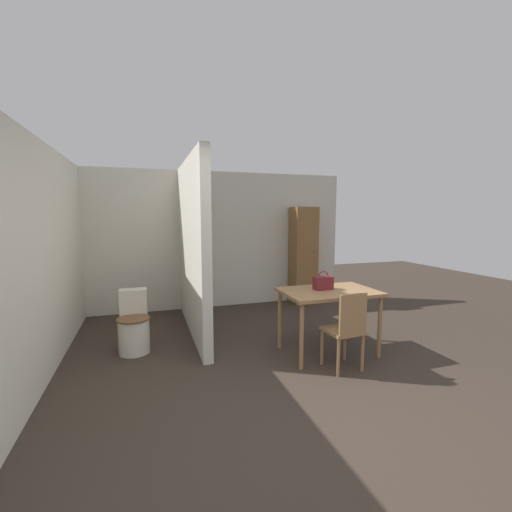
{
  "coord_description": "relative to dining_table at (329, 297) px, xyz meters",
  "views": [
    {
      "loc": [
        -1.13,
        -2.34,
        1.72
      ],
      "look_at": [
        0.23,
        1.84,
        1.19
      ],
      "focal_mm": 24.0,
      "sensor_mm": 36.0,
      "label": 1
    }
  ],
  "objects": [
    {
      "name": "ground_plane",
      "position": [
        -1.0,
        -1.3,
        -0.7
      ],
      "size": [
        16.0,
        16.0,
        0.0
      ],
      "primitive_type": "plane",
      "color": "#382D26"
    },
    {
      "name": "wall_back",
      "position": [
        -1.0,
        2.64,
        0.55
      ],
      "size": [
        5.25,
        0.12,
        2.5
      ],
      "color": "beige",
      "rests_on": "ground_plane"
    },
    {
      "name": "wall_left",
      "position": [
        -3.19,
        0.64,
        0.55
      ],
      "size": [
        0.12,
        4.89,
        2.5
      ],
      "color": "beige",
      "rests_on": "ground_plane"
    },
    {
      "name": "partition_wall",
      "position": [
        -1.49,
        1.34,
        0.55
      ],
      "size": [
        0.12,
        2.48,
        2.5
      ],
      "color": "beige",
      "rests_on": "ground_plane"
    },
    {
      "name": "dining_table",
      "position": [
        0.0,
        0.0,
        0.0
      ],
      "size": [
        1.15,
        0.77,
        0.79
      ],
      "color": "#997047",
      "rests_on": "ground_plane"
    },
    {
      "name": "wooden_chair",
      "position": [
        -0.07,
        -0.51,
        -0.22
      ],
      "size": [
        0.4,
        0.4,
        0.89
      ],
      "rotation": [
        0.0,
        0.0,
        0.07
      ],
      "color": "#997047",
      "rests_on": "ground_plane"
    },
    {
      "name": "toilet",
      "position": [
        -2.31,
        0.8,
        -0.39
      ],
      "size": [
        0.4,
        0.55,
        0.76
      ],
      "color": "silver",
      "rests_on": "ground_plane"
    },
    {
      "name": "handbag",
      "position": [
        -0.04,
        0.06,
        0.18
      ],
      "size": [
        0.23,
        0.12,
        0.23
      ],
      "color": "maroon",
      "rests_on": "dining_table"
    },
    {
      "name": "wooden_cabinet",
      "position": [
        0.79,
        2.36,
        0.23
      ],
      "size": [
        0.46,
        0.44,
        1.87
      ],
      "color": "brown",
      "rests_on": "ground_plane"
    }
  ]
}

